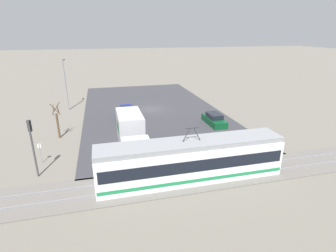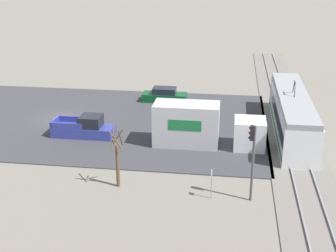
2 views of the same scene
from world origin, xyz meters
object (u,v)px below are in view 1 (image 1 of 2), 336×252
object	(u,v)px
street_lamp_near_crossing	(65,81)
light_rail_tram	(191,161)
box_truck	(131,133)
no_parking_sign	(40,151)
street_tree	(58,122)
pickup_truck	(127,114)
traffic_light_pole	(32,141)
sedan_car_0	(214,120)

from	to	relation	value
street_lamp_near_crossing	light_rail_tram	bearing A→B (deg)	115.82
box_truck	no_parking_sign	distance (m)	8.86
box_truck	street_tree	xyz separation A→B (m)	(7.92, -5.01, 0.25)
pickup_truck	street_tree	size ratio (longest dim) A/B	1.23
light_rail_tram	street_lamp_near_crossing	xyz separation A→B (m)	(12.02, -24.84, 2.80)
light_rail_tram	traffic_light_pole	size ratio (longest dim) A/B	3.06
traffic_light_pole	street_lamp_near_crossing	world-z (taller)	street_lamp_near_crossing
traffic_light_pole	no_parking_sign	distance (m)	3.19
sedan_car_0	traffic_light_pole	size ratio (longest dim) A/B	0.92
pickup_truck	no_parking_sign	xyz separation A→B (m)	(9.35, 11.38, 0.46)
box_truck	traffic_light_pole	bearing A→B (deg)	23.48
street_lamp_near_crossing	no_parking_sign	bearing A→B (deg)	87.70
sedan_car_0	traffic_light_pole	distance (m)	22.13
box_truck	street_lamp_near_crossing	size ratio (longest dim) A/B	1.14
street_tree	no_parking_sign	size ratio (longest dim) A/B	2.12
traffic_light_pole	street_tree	size ratio (longest dim) A/B	1.19
sedan_car_0	no_parking_sign	distance (m)	21.28
pickup_truck	no_parking_sign	bearing A→B (deg)	50.60
street_tree	no_parking_sign	distance (m)	6.41
light_rail_tram	traffic_light_pole	bearing A→B (deg)	-16.72
sedan_car_0	street_lamp_near_crossing	world-z (taller)	street_lamp_near_crossing
sedan_car_0	street_lamp_near_crossing	distance (m)	23.60
light_rail_tram	pickup_truck	size ratio (longest dim) A/B	2.95
street_tree	street_lamp_near_crossing	xyz separation A→B (m)	(0.08, -12.29, 2.61)
light_rail_tram	pickup_truck	world-z (taller)	light_rail_tram
sedan_car_0	street_lamp_near_crossing	size ratio (longest dim) A/B	0.59
pickup_truck	traffic_light_pole	distance (m)	16.79
sedan_car_0	street_tree	distance (m)	19.60
pickup_truck	sedan_car_0	world-z (taller)	pickup_truck
pickup_truck	sedan_car_0	xyz separation A→B (m)	(-11.03, 5.28, -0.09)
light_rail_tram	street_tree	size ratio (longest dim) A/B	3.65
box_truck	sedan_car_0	xyz separation A→B (m)	(-11.63, -4.79, -1.00)
box_truck	street_tree	bearing A→B (deg)	-32.29
box_truck	sedan_car_0	world-z (taller)	box_truck
light_rail_tram	box_truck	size ratio (longest dim) A/B	1.73
pickup_truck	no_parking_sign	world-z (taller)	no_parking_sign
street_tree	no_parking_sign	xyz separation A→B (m)	(0.83, 6.32, -0.70)
traffic_light_pole	no_parking_sign	bearing A→B (deg)	-86.88
no_parking_sign	light_rail_tram	bearing A→B (deg)	153.99
pickup_truck	street_lamp_near_crossing	distance (m)	11.85
street_tree	traffic_light_pole	bearing A→B (deg)	85.47
light_rail_tram	box_truck	world-z (taller)	light_rail_tram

